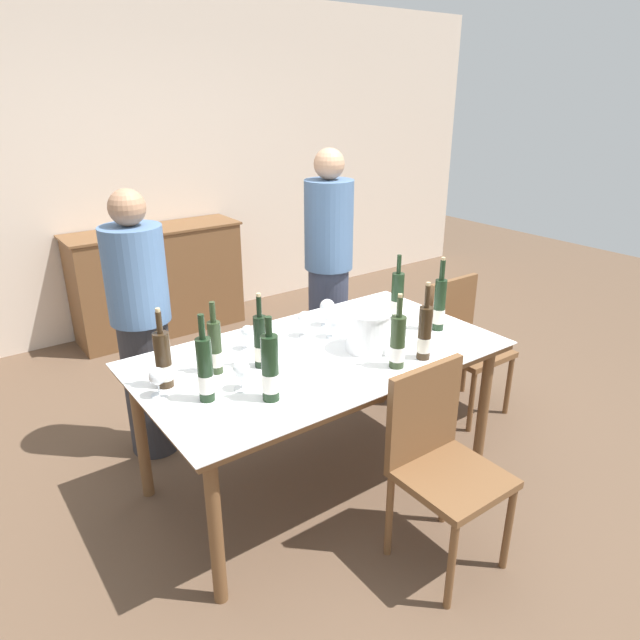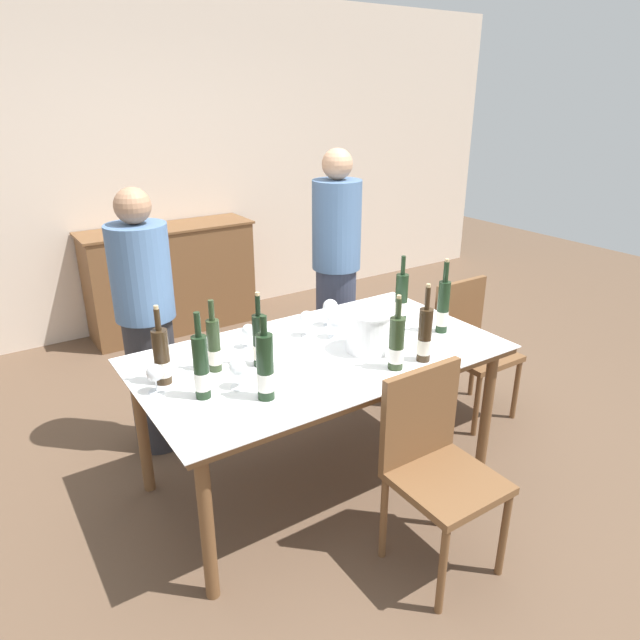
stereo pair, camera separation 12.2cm
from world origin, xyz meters
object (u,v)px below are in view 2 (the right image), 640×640
at_px(person_host, 147,326).
at_px(wine_bottle_1, 162,358).
at_px(wine_bottle_8, 443,307).
at_px(wine_glass_2, 307,319).
at_px(sideboard_cabinet, 171,279).
at_px(chair_near_front, 434,457).
at_px(wine_glass_1, 330,308).
at_px(wine_glass_3, 238,369).
at_px(wine_bottle_3, 425,336).
at_px(wine_bottle_5, 214,346).
at_px(wine_bottle_2, 265,369).
at_px(wine_glass_5, 334,322).
at_px(chair_right_end, 469,340).
at_px(person_guest_left, 336,273).
at_px(wine_glass_0, 155,374).
at_px(dining_table, 320,364).
at_px(wine_bottle_7, 401,299).
at_px(wine_bottle_0, 259,341).
at_px(wine_bottle_6, 396,345).
at_px(wine_bottle_4, 201,368).
at_px(ice_bucket, 368,330).
at_px(wine_glass_4, 248,332).

bearing_deg(person_host, wine_bottle_1, -101.58).
xyz_separation_m(wine_bottle_8, person_host, (-1.35, 0.96, -0.14)).
distance_m(wine_bottle_8, wine_glass_2, 0.75).
distance_m(sideboard_cabinet, chair_near_front, 3.27).
xyz_separation_m(wine_glass_1, wine_glass_3, (-0.76, -0.37, -0.01)).
bearing_deg(wine_bottle_3, sideboard_cabinet, 95.68).
distance_m(wine_bottle_5, person_host, 0.73).
bearing_deg(wine_bottle_2, sideboard_cabinet, 78.93).
distance_m(wine_glass_5, chair_right_end, 1.11).
relative_size(wine_bottle_3, person_guest_left, 0.24).
height_order(wine_glass_2, person_host, person_host).
bearing_deg(person_host, wine_glass_0, -104.73).
bearing_deg(dining_table, person_host, 127.58).
bearing_deg(wine_bottle_1, wine_bottle_7, -0.74).
bearing_deg(wine_glass_2, wine_bottle_0, -154.89).
distance_m(wine_bottle_6, wine_glass_1, 0.62).
height_order(wine_bottle_4, wine_glass_3, wine_bottle_4).
distance_m(wine_bottle_7, chair_near_front, 1.07).
relative_size(sideboard_cabinet, wine_glass_5, 10.56).
distance_m(wine_bottle_5, wine_bottle_6, 0.86).
xyz_separation_m(wine_bottle_4, wine_bottle_6, (0.88, -0.25, -0.01)).
xyz_separation_m(wine_bottle_3, wine_bottle_8, (0.33, 0.21, 0.01)).
distance_m(chair_right_end, chair_near_front, 1.40).
height_order(ice_bucket, wine_bottle_4, wine_bottle_4).
relative_size(chair_near_front, person_host, 0.59).
bearing_deg(wine_bottle_2, wine_bottle_4, 144.84).
height_order(wine_bottle_1, wine_bottle_3, wine_bottle_3).
height_order(wine_bottle_5, person_host, person_host).
height_order(wine_bottle_1, wine_glass_2, wine_bottle_1).
relative_size(wine_glass_2, person_guest_left, 0.09).
bearing_deg(wine_glass_2, wine_bottle_6, -75.65).
distance_m(sideboard_cabinet, dining_table, 2.53).
bearing_deg(wine_bottle_5, wine_glass_5, 0.62).
bearing_deg(wine_bottle_8, wine_bottle_5, 168.36).
xyz_separation_m(sideboard_cabinet, wine_glass_0, (-0.92, -2.46, 0.39)).
distance_m(wine_bottle_4, wine_bottle_7, 1.33).
bearing_deg(ice_bucket, wine_bottle_4, 179.34).
distance_m(wine_bottle_7, chair_right_end, 0.71).
height_order(dining_table, wine_glass_4, wine_glass_4).
bearing_deg(wine_bottle_8, wine_glass_0, 172.61).
bearing_deg(chair_right_end, wine_bottle_7, 177.65).
distance_m(wine_bottle_6, wine_bottle_7, 0.62).
bearing_deg(wine_bottle_6, ice_bucket, 85.65).
bearing_deg(wine_bottle_2, chair_near_front, -41.68).
relative_size(wine_bottle_0, wine_glass_0, 2.77).
bearing_deg(wine_glass_1, person_host, 148.10).
height_order(wine_bottle_6, wine_glass_2, wine_bottle_6).
distance_m(sideboard_cabinet, wine_glass_1, 2.29).
xyz_separation_m(dining_table, chair_near_front, (0.10, -0.75, -0.17)).
xyz_separation_m(wine_bottle_1, wine_glass_5, (0.94, -0.01, -0.03)).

